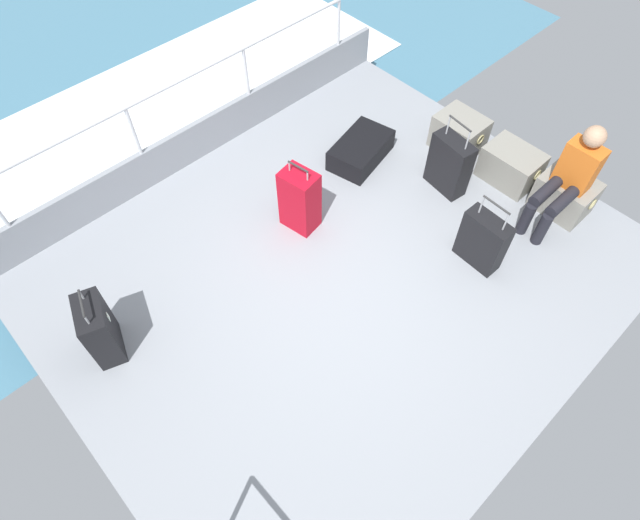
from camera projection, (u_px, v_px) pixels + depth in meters
ground_plane at (340, 270)px, 5.14m from camera, size 4.40×5.20×0.06m
gunwale_port at (201, 138)px, 5.86m from camera, size 0.06×5.20×0.45m
railing_port at (191, 95)px, 5.41m from camera, size 0.04×4.20×1.02m
sea_wake at (144, 117)px, 6.93m from camera, size 12.00×12.00×0.01m
cargo_crate_0 at (459, 133)px, 5.94m from camera, size 0.55×0.42×0.40m
cargo_crate_1 at (511, 166)px, 5.66m from camera, size 0.61×0.41×0.38m
cargo_crate_2 at (565, 195)px, 5.41m from camera, size 0.57×0.42×0.38m
passenger_seated at (569, 177)px, 5.04m from camera, size 0.34×0.66×1.08m
suitcase_0 at (100, 330)px, 4.39m from camera, size 0.45×0.34×0.73m
suitcase_1 at (300, 200)px, 5.17m from camera, size 0.38×0.31×0.79m
suitcase_2 at (449, 164)px, 5.49m from camera, size 0.47×0.26×0.86m
suitcase_3 at (361, 150)px, 5.89m from camera, size 0.60×0.82×0.25m
suitcase_4 at (483, 241)px, 4.94m from camera, size 0.44×0.20×0.79m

